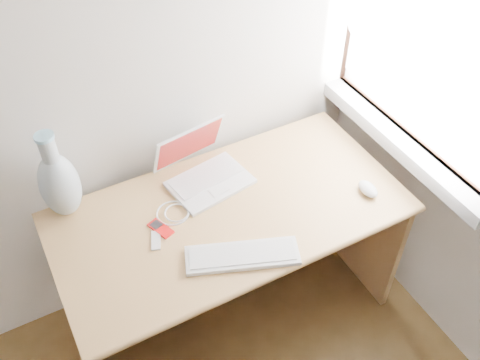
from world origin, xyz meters
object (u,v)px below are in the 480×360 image
laptop (205,169)px  vase (59,183)px  external_keyboard (242,255)px  desk (221,230)px

laptop → vase: 0.55m
laptop → external_keyboard: size_ratio=0.82×
laptop → external_keyboard: 0.43m
desk → laptop: size_ratio=3.94×
vase → laptop: bearing=-8.5°
desk → external_keyboard: external_keyboard is taller
desk → vase: (-0.54, 0.20, 0.35)m
laptop → vase: (-0.54, 0.08, 0.10)m
vase → desk: bearing=-20.6°
external_keyboard → desk: bearing=99.4°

